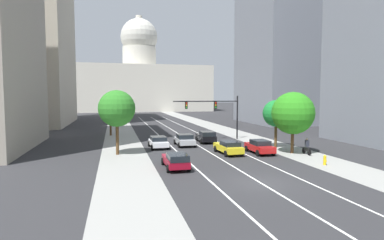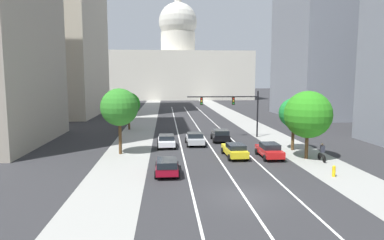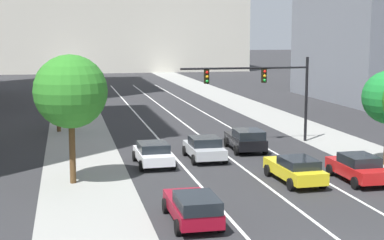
{
  "view_description": "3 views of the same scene",
  "coord_description": "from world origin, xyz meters",
  "px_view_note": "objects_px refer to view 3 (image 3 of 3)",
  "views": [
    {
      "loc": [
        -9.91,
        -20.76,
        6.16
      ],
      "look_at": [
        1.62,
        27.15,
        2.37
      ],
      "focal_mm": 30.27,
      "sensor_mm": 36.0,
      "label": 1
    },
    {
      "loc": [
        -5.07,
        -20.78,
        7.64
      ],
      "look_at": [
        -1.43,
        24.6,
        2.02
      ],
      "focal_mm": 31.45,
      "sensor_mm": 36.0,
      "label": 2
    },
    {
      "loc": [
        -9.91,
        -16.94,
        7.75
      ],
      "look_at": [
        -2.2,
        18.5,
        2.33
      ],
      "focal_mm": 54.69,
      "sensor_mm": 36.0,
      "label": 3
    }
  ],
  "objects_px": {
    "car_silver": "(204,148)",
    "car_yellow": "(295,169)",
    "car_red": "(358,167)",
    "street_tree_near_left": "(71,92)",
    "car_black": "(246,139)",
    "street_tree_mid_left": "(57,83)",
    "car_white": "(153,153)",
    "capitol_building": "(111,14)",
    "car_crimson": "(193,207)",
    "traffic_signal_mast": "(265,83)"
  },
  "relations": [
    {
      "from": "car_silver",
      "to": "car_yellow",
      "type": "bearing_deg",
      "value": -152.62
    },
    {
      "from": "car_red",
      "to": "street_tree_near_left",
      "type": "height_order",
      "value": "street_tree_near_left"
    },
    {
      "from": "car_black",
      "to": "car_red",
      "type": "xyz_separation_m",
      "value": [
        3.33,
        -8.92,
        -0.04
      ]
    },
    {
      "from": "car_silver",
      "to": "street_tree_mid_left",
      "type": "xyz_separation_m",
      "value": [
        -8.86,
        12.55,
        3.13
      ]
    },
    {
      "from": "street_tree_near_left",
      "to": "car_white",
      "type": "bearing_deg",
      "value": 34.19
    },
    {
      "from": "capitol_building",
      "to": "car_crimson",
      "type": "distance_m",
      "value": 103.61
    },
    {
      "from": "car_black",
      "to": "car_yellow",
      "type": "xyz_separation_m",
      "value": [
        0.01,
        -8.45,
        -0.06
      ]
    },
    {
      "from": "traffic_signal_mast",
      "to": "street_tree_mid_left",
      "type": "height_order",
      "value": "traffic_signal_mast"
    },
    {
      "from": "capitol_building",
      "to": "car_yellow",
      "type": "bearing_deg",
      "value": -89.02
    },
    {
      "from": "capitol_building",
      "to": "street_tree_near_left",
      "type": "distance_m",
      "value": 95.85
    },
    {
      "from": "car_black",
      "to": "car_crimson",
      "type": "height_order",
      "value": "car_black"
    },
    {
      "from": "car_white",
      "to": "capitol_building",
      "type": "bearing_deg",
      "value": -4.48
    },
    {
      "from": "car_black",
      "to": "car_red",
      "type": "bearing_deg",
      "value": -156.96
    },
    {
      "from": "car_black",
      "to": "car_silver",
      "type": "distance_m",
      "value": 3.87
    },
    {
      "from": "car_red",
      "to": "street_tree_near_left",
      "type": "relative_size",
      "value": 0.63
    },
    {
      "from": "street_tree_mid_left",
      "to": "street_tree_near_left",
      "type": "xyz_separation_m",
      "value": [
        0.85,
        -16.62,
        0.91
      ]
    },
    {
      "from": "car_black",
      "to": "car_yellow",
      "type": "distance_m",
      "value": 8.45
    },
    {
      "from": "car_red",
      "to": "car_crimson",
      "type": "height_order",
      "value": "car_red"
    },
    {
      "from": "street_tree_near_left",
      "to": "car_yellow",
      "type": "bearing_deg",
      "value": -11.85
    },
    {
      "from": "car_crimson",
      "to": "car_silver",
      "type": "bearing_deg",
      "value": -15.42
    },
    {
      "from": "street_tree_near_left",
      "to": "street_tree_mid_left",
      "type": "bearing_deg",
      "value": 92.94
    },
    {
      "from": "car_black",
      "to": "street_tree_near_left",
      "type": "bearing_deg",
      "value": 120.85
    },
    {
      "from": "car_yellow",
      "to": "street_tree_near_left",
      "type": "relative_size",
      "value": 0.68
    },
    {
      "from": "capitol_building",
      "to": "traffic_signal_mast",
      "type": "relative_size",
      "value": 5.78
    },
    {
      "from": "car_white",
      "to": "street_tree_near_left",
      "type": "bearing_deg",
      "value": 122.81
    },
    {
      "from": "capitol_building",
      "to": "traffic_signal_mast",
      "type": "height_order",
      "value": "capitol_building"
    },
    {
      "from": "car_white",
      "to": "street_tree_mid_left",
      "type": "relative_size",
      "value": 0.73
    },
    {
      "from": "car_silver",
      "to": "street_tree_mid_left",
      "type": "height_order",
      "value": "street_tree_mid_left"
    },
    {
      "from": "car_black",
      "to": "street_tree_near_left",
      "type": "relative_size",
      "value": 0.65
    },
    {
      "from": "car_yellow",
      "to": "capitol_building",
      "type": "bearing_deg",
      "value": -1.07
    },
    {
      "from": "car_crimson",
      "to": "car_yellow",
      "type": "height_order",
      "value": "car_yellow"
    },
    {
      "from": "car_white",
      "to": "car_yellow",
      "type": "distance_m",
      "value": 8.66
    },
    {
      "from": "car_silver",
      "to": "traffic_signal_mast",
      "type": "height_order",
      "value": "traffic_signal_mast"
    },
    {
      "from": "car_black",
      "to": "car_red",
      "type": "height_order",
      "value": "car_black"
    },
    {
      "from": "car_crimson",
      "to": "street_tree_mid_left",
      "type": "distance_m",
      "value": 25.24
    },
    {
      "from": "car_red",
      "to": "street_tree_mid_left",
      "type": "xyz_separation_m",
      "value": [
        -15.49,
        19.47,
        3.12
      ]
    },
    {
      "from": "car_red",
      "to": "car_white",
      "type": "xyz_separation_m",
      "value": [
        -9.94,
        6.03,
        -0.03
      ]
    },
    {
      "from": "car_black",
      "to": "street_tree_near_left",
      "type": "distance_m",
      "value": 13.45
    },
    {
      "from": "car_red",
      "to": "car_crimson",
      "type": "distance_m",
      "value": 11.11
    },
    {
      "from": "street_tree_mid_left",
      "to": "street_tree_near_left",
      "type": "height_order",
      "value": "street_tree_near_left"
    },
    {
      "from": "car_red",
      "to": "car_yellow",
      "type": "distance_m",
      "value": 3.34
    },
    {
      "from": "car_crimson",
      "to": "traffic_signal_mast",
      "type": "xyz_separation_m",
      "value": [
        8.8,
        16.42,
        3.53
      ]
    },
    {
      "from": "car_silver",
      "to": "car_yellow",
      "type": "height_order",
      "value": "car_silver"
    },
    {
      "from": "car_black",
      "to": "street_tree_mid_left",
      "type": "xyz_separation_m",
      "value": [
        -12.16,
        10.54,
        3.08
      ]
    },
    {
      "from": "car_red",
      "to": "traffic_signal_mast",
      "type": "relative_size",
      "value": 0.46
    },
    {
      "from": "car_crimson",
      "to": "street_tree_mid_left",
      "type": "relative_size",
      "value": 0.77
    },
    {
      "from": "car_white",
      "to": "car_black",
      "type": "bearing_deg",
      "value": -67.8
    },
    {
      "from": "car_yellow",
      "to": "street_tree_mid_left",
      "type": "distance_m",
      "value": 22.78
    },
    {
      "from": "traffic_signal_mast",
      "to": "street_tree_mid_left",
      "type": "xyz_separation_m",
      "value": [
        -14.35,
        8.0,
        -0.4
      ]
    },
    {
      "from": "car_red",
      "to": "street_tree_mid_left",
      "type": "distance_m",
      "value": 25.07
    }
  ]
}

